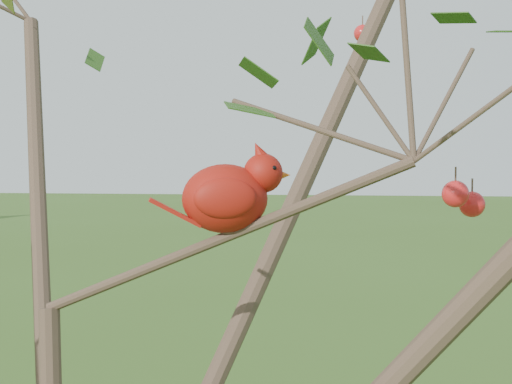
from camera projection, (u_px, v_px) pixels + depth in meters
crabapple_tree at (61, 214)px, 1.07m from camera, size 2.35×2.05×2.95m
cardinal at (230, 195)px, 1.13m from camera, size 0.23×0.14×0.16m
distant_trees at (398, 173)px, 24.99m from camera, size 42.78×10.22×3.88m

